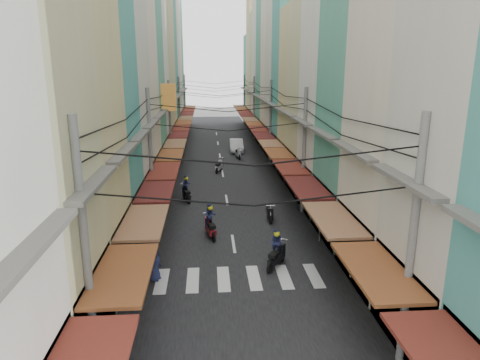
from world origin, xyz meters
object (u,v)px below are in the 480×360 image
bicycle (311,212)px  market_umbrella (345,200)px  traffic_sign (321,206)px  white_car (236,152)px

bicycle → market_umbrella: market_umbrella is taller
market_umbrella → traffic_sign: size_ratio=0.78×
white_car → bicycle: size_ratio=2.87×
white_car → bicycle: 21.75m
bicycle → market_umbrella: size_ratio=0.77×
traffic_sign → market_umbrella: bearing=35.3°
market_umbrella → white_car: bearing=100.3°
bicycle → market_umbrella: bearing=-158.1°
bicycle → market_umbrella: 4.31m
white_car → market_umbrella: market_umbrella is taller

